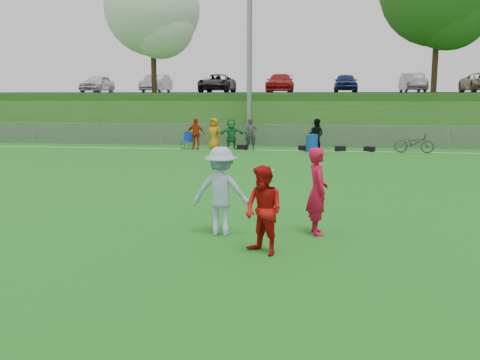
% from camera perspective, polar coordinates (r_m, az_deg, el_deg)
% --- Properties ---
extents(ground, '(120.00, 120.00, 0.00)m').
position_cam_1_polar(ground, '(10.77, 2.76, -6.76)').
color(ground, '#1E6415').
rests_on(ground, ground).
extents(sideline_far, '(60.00, 0.10, 0.01)m').
position_cam_1_polar(sideline_far, '(28.48, 6.27, 3.14)').
color(sideline_far, white).
rests_on(sideline_far, ground).
extents(fence, '(58.00, 0.06, 1.30)m').
position_cam_1_polar(fence, '(30.41, 6.43, 4.73)').
color(fence, gray).
rests_on(fence, ground).
extents(light_pole, '(1.20, 0.40, 12.15)m').
position_cam_1_polar(light_pole, '(31.59, 1.02, 15.95)').
color(light_pole, gray).
rests_on(light_pole, ground).
extents(berm, '(120.00, 18.00, 3.00)m').
position_cam_1_polar(berm, '(41.35, 6.96, 7.05)').
color(berm, '#244914').
rests_on(berm, ground).
extents(parking_lot, '(120.00, 12.00, 0.10)m').
position_cam_1_polar(parking_lot, '(43.32, 7.07, 9.19)').
color(parking_lot, black).
rests_on(parking_lot, berm).
extents(tree_white_flowering, '(6.30, 6.30, 8.78)m').
position_cam_1_polar(tree_white_flowering, '(37.24, -9.12, 17.30)').
color(tree_white_flowering, black).
rests_on(tree_white_flowering, berm).
extents(car_row, '(32.04, 5.18, 1.44)m').
position_cam_1_polar(car_row, '(42.37, 5.45, 10.26)').
color(car_row, silver).
rests_on(car_row, parking_lot).
extents(spectator_row, '(7.50, 0.97, 1.69)m').
position_cam_1_polar(spectator_row, '(28.67, 0.23, 4.92)').
color(spectator_row, red).
rests_on(spectator_row, ground).
extents(gear_bags, '(7.29, 0.53, 0.26)m').
position_cam_1_polar(gear_bags, '(28.55, 7.83, 3.37)').
color(gear_bags, black).
rests_on(gear_bags, ground).
extents(player_red_left, '(0.59, 0.76, 1.85)m').
position_cam_1_polar(player_red_left, '(11.37, 8.25, -1.20)').
color(player_red_left, red).
rests_on(player_red_left, ground).
extents(player_red_center, '(1.02, 1.00, 1.66)m').
position_cam_1_polar(player_red_center, '(9.87, 2.54, -3.26)').
color(player_red_center, '#B40F0C').
rests_on(player_red_center, ground).
extents(player_blue, '(1.22, 0.72, 1.87)m').
position_cam_1_polar(player_blue, '(11.21, -2.03, -1.21)').
color(player_blue, '#96B2D0').
rests_on(player_blue, ground).
extents(frisbee, '(0.24, 0.24, 0.02)m').
position_cam_1_polar(frisbee, '(12.11, 3.00, 1.08)').
color(frisbee, white).
rests_on(frisbee, ground).
extents(recycling_bin, '(0.75, 0.75, 0.91)m').
position_cam_1_polar(recycling_bin, '(27.89, 7.68, 3.91)').
color(recycling_bin, '#103FAE').
rests_on(recycling_bin, ground).
extents(camp_chair, '(0.59, 0.60, 0.92)m').
position_cam_1_polar(camp_chair, '(29.36, -5.68, 3.85)').
color(camp_chair, '#0F38A4').
rests_on(camp_chair, ground).
extents(bicycle, '(2.01, 0.93, 1.02)m').
position_cam_1_polar(bicycle, '(28.63, 18.09, 3.79)').
color(bicycle, '#333235').
rests_on(bicycle, ground).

